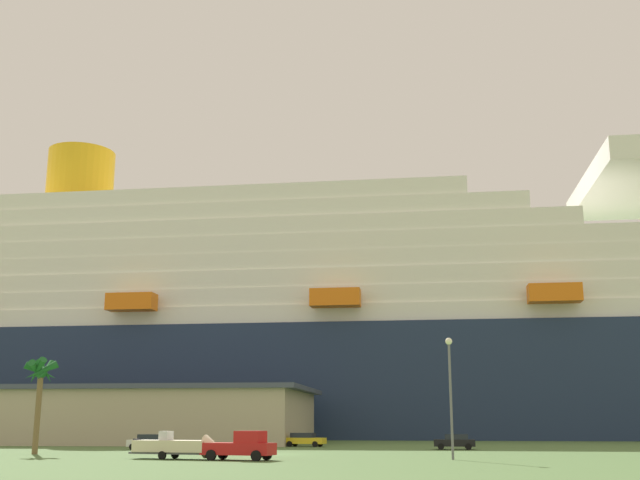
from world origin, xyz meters
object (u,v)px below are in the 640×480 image
Objects in this scene: cruise_ship at (255,339)px; palm_tree at (40,378)px; small_boat_on_trailer at (180,447)px; street_lamp at (450,381)px; parked_car_white_van at (149,442)px; parked_car_yellow_taxi at (304,439)px; parked_car_black_coupe at (455,441)px; pickup_truck at (241,446)px.

palm_tree is at bearing -88.47° from cruise_ship.
street_lamp reaches higher than small_boat_on_trailer.
parked_car_white_van is at bearing 66.64° from palm_tree.
small_boat_on_trailer is 32.02m from parked_car_yellow_taxi.
parked_car_yellow_taxi is at bearing -66.15° from cruise_ship.
parked_car_white_van is (5.43, 12.57, -5.96)m from palm_tree.
small_boat_on_trailer reaches higher than parked_car_black_coupe.
small_boat_on_trailer is at bearing -76.88° from cruise_ship.
palm_tree is 1.75× the size of parked_car_yellow_taxi.
parked_car_yellow_taxi is (18.92, 25.85, -5.96)m from palm_tree.
parked_car_yellow_taxi is 18.93m from parked_car_white_van.
palm_tree is at bearing -113.36° from parked_car_white_van.
parked_car_yellow_taxi is (-2.83, 32.58, -0.21)m from pickup_truck.
parked_car_black_coupe is at bearing 13.56° from parked_car_white_van.
small_boat_on_trailer is 21.96m from street_lamp.
small_boat_on_trailer is 1.00× the size of palm_tree.
parked_car_yellow_taxi is 1.16× the size of parked_car_white_van.
pickup_truck is 23.47m from palm_tree.
cruise_ship reaches higher than small_boat_on_trailer.
small_boat_on_trailer is 18.52m from palm_tree.
street_lamp is 2.21× the size of parked_car_white_van.
pickup_truck is at bearing -49.79° from parked_car_white_van.
pickup_truck is 25.27m from parked_car_white_van.
street_lamp reaches higher than pickup_truck.
small_boat_on_trailer is at bearing -94.33° from parked_car_yellow_taxi.
parked_car_black_coupe is 0.88× the size of parked_car_yellow_taxi.
palm_tree reaches higher than parked_car_black_coupe.
street_lamp is at bearing -56.56° from parked_car_yellow_taxi.
parked_car_yellow_taxi is at bearing 85.67° from small_boat_on_trailer.
cruise_ship is 67.61m from parked_car_black_coupe.
parked_car_black_coupe is at bearing 28.76° from palm_tree.
parked_car_black_coupe is at bearing 52.47° from small_boat_on_trailer.
parked_car_black_coupe and parked_car_white_van have the same top height.
cruise_ship reaches higher than parked_car_black_coupe.
parked_car_black_coupe is (38.54, -52.97, -16.75)m from cruise_ship.
street_lamp is 1.90× the size of parked_car_yellow_taxi.
small_boat_on_trailer is at bearing -20.22° from palm_tree.
pickup_truck reaches higher than parked_car_yellow_taxi.
cruise_ship reaches higher than parked_car_yellow_taxi.
small_boat_on_trailer is at bearing -127.53° from parked_car_black_coupe.
parked_car_black_coupe is at bearing 61.03° from pickup_truck.
street_lamp is (37.54, -2.35, -0.78)m from palm_tree.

